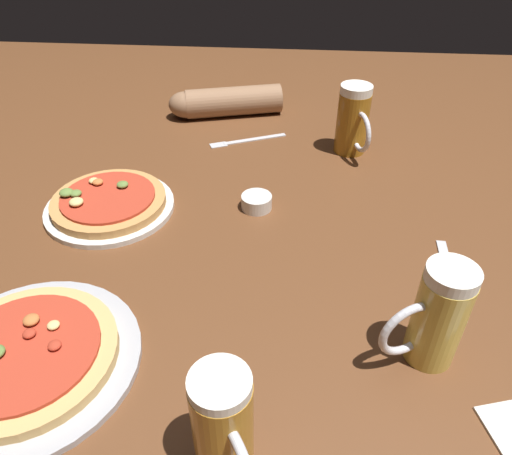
% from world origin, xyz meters
% --- Properties ---
extents(ground_plane, '(2.40, 2.40, 0.03)m').
position_xyz_m(ground_plane, '(0.00, 0.00, -0.01)').
color(ground_plane, brown).
extents(pizza_plate_near, '(0.33, 0.33, 0.05)m').
position_xyz_m(pizza_plate_near, '(-0.31, -0.34, 0.02)').
color(pizza_plate_near, '#B2B2B7').
rests_on(pizza_plate_near, ground_plane).
extents(pizza_plate_far, '(0.27, 0.27, 0.05)m').
position_xyz_m(pizza_plate_far, '(-0.32, 0.06, 0.02)').
color(pizza_plate_far, silver).
rests_on(pizza_plate_far, ground_plane).
extents(beer_mug_dark, '(0.08, 0.14, 0.17)m').
position_xyz_m(beer_mug_dark, '(0.21, 0.37, 0.09)').
color(beer_mug_dark, '#9E6619').
rests_on(beer_mug_dark, ground_plane).
extents(beer_mug_amber, '(0.09, 0.12, 0.17)m').
position_xyz_m(beer_mug_amber, '(0.00, -0.46, 0.08)').
color(beer_mug_amber, '#B27A23').
rests_on(beer_mug_amber, ground_plane).
extents(beer_mug_pale, '(0.13, 0.09, 0.17)m').
position_xyz_m(beer_mug_pale, '(0.28, -0.27, 0.09)').
color(beer_mug_pale, gold).
rests_on(beer_mug_pale, ground_plane).
extents(ramekin_sauce, '(0.07, 0.07, 0.03)m').
position_xyz_m(ramekin_sauce, '(-0.01, 0.10, 0.02)').
color(ramekin_sauce, silver).
rests_on(ramekin_sauce, ground_plane).
extents(fork_left, '(0.20, 0.10, 0.01)m').
position_xyz_m(fork_left, '(-0.06, 0.40, 0.00)').
color(fork_left, silver).
rests_on(fork_left, ground_plane).
extents(knife_right, '(0.03, 0.21, 0.01)m').
position_xyz_m(knife_right, '(0.36, -0.10, 0.00)').
color(knife_right, silver).
rests_on(knife_right, ground_plane).
extents(diner_arm, '(0.33, 0.15, 0.08)m').
position_xyz_m(diner_arm, '(-0.15, 0.56, 0.04)').
color(diner_arm, '#936B4C').
rests_on(diner_arm, ground_plane).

